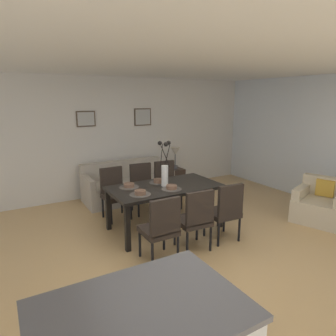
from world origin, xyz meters
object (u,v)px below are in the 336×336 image
Objects in this scene: armchair at (321,205)px; framed_picture_left at (86,119)px; bowl_near_left at (140,192)px; centerpiece_vase at (165,169)px; dining_chair_near_left at (161,226)px; dining_chair_mid_right at (167,182)px; table_lamp at (175,153)px; dining_chair_mid_left at (225,209)px; dining_chair_near_right at (114,190)px; bowl_far_right at (159,180)px; bowl_far_left at (171,187)px; bowl_near_right at (129,185)px; dining_table at (165,190)px; dining_chair_far_left at (195,217)px; sofa at (127,186)px; side_table at (175,179)px; dining_chair_far_right at (143,185)px; framed_picture_center at (143,117)px.

framed_picture_left is (-3.22, 3.29, 1.44)m from armchair.
armchair is at bearing -15.78° from bowl_near_left.
centerpiece_vase is 4.32× the size of bowl_near_left.
dining_chair_mid_right is at bearing 58.41° from dining_chair_near_left.
dining_chair_mid_left is at bearing -104.90° from table_lamp.
bowl_far_right is at bearing -49.26° from dining_chair_near_right.
bowl_near_left is at bearing 180.00° from bowl_far_left.
bowl_near_right is 3.41m from armchair.
dining_chair_near_left is 1.29m from bowl_far_right.
dining_table is 1.96× the size of dining_chair_near_left.
dining_chair_far_left is 0.50× the size of sofa.
dining_table is at bearing 21.79° from bowl_near_left.
dining_chair_near_right is 1.16m from centerpiece_vase.
dining_chair_mid_right reaches higher than bowl_near_left.
framed_picture_left is at bearing 131.94° from dining_chair_mid_right.
dining_table is 1.76× the size of armchair.
dining_table is 0.24m from bowl_far_right.
dining_chair_far_left is 5.41× the size of bowl_near_left.
armchair is at bearing -65.21° from side_table.
framed_picture_left is (-0.11, 1.98, 0.94)m from bowl_near_right.
dining_chair_near_left is 3.24m from side_table.
dining_chair_far_right is 2.22× the size of framed_picture_center.
bowl_near_left is 2.59m from framed_picture_left.
dining_chair_mid_right is 1.56m from bowl_near_left.
dining_chair_far_left is at bearing -78.03° from framed_picture_left.
dining_table is 4.55× the size of framed_picture_left.
dining_chair_far_right is (0.59, 1.82, 0.00)m from dining_chair_near_left.
armchair is at bearing -47.82° from sofa.
table_lamp reaches higher than bowl_near_right.
bowl_far_left is 0.43× the size of framed_picture_left.
bowl_near_left is (-1.10, 0.64, 0.27)m from dining_chair_mid_left.
dining_chair_near_right is (-0.56, 0.87, -0.15)m from dining_table.
dining_table is 2.52m from framed_picture_left.
framed_picture_left is (-0.09, 3.11, 1.21)m from dining_chair_near_left.
dining_chair_near_left reaches higher than bowl_far_left.
framed_picture_center reaches higher than table_lamp.
dining_table is 0.59m from bowl_near_right.
dining_chair_mid_left reaches higher than bowl_far_right.
dining_chair_near_right reaches higher than side_table.
armchair is (1.31, -2.84, -0.61)m from table_lamp.
dining_chair_near_left is 5.41× the size of bowl_far_right.
bowl_near_right is 0.41× the size of framed_picture_center.
dining_chair_near_right is at bearing -179.65° from dining_chair_mid_right.
dining_chair_near_left is 1.78m from dining_chair_near_right.
table_lamp is at bearing 50.28° from dining_chair_mid_right.
dining_chair_mid_right reaches higher than sofa.
bowl_near_left is at bearing -132.49° from side_table.
bowl_far_left is at bearing -122.65° from side_table.
bowl_near_left is at bearing -116.29° from framed_picture_center.
centerpiece_vase is at bearing 21.87° from bowl_near_left.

